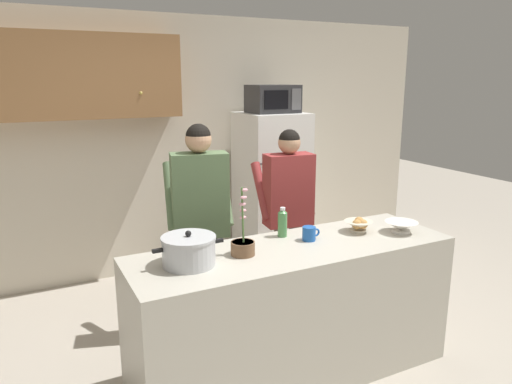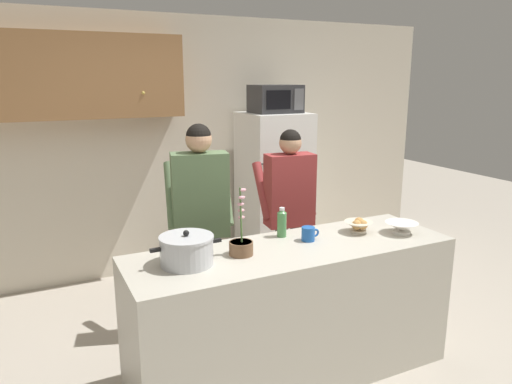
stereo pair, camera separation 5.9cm
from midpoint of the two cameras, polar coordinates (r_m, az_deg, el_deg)
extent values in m
plane|color=#B2A899|center=(3.57, 3.77, -20.55)|extent=(14.00, 14.00, 0.00)
cube|color=beige|center=(5.11, -9.29, 5.51)|extent=(6.00, 0.12, 2.60)
cube|color=olive|center=(4.61, -23.40, 12.50)|extent=(2.21, 0.34, 0.74)
sphere|color=gold|center=(4.55, -13.85, 11.33)|extent=(0.03, 0.03, 0.03)
cube|color=#BCB7A8|center=(3.33, 3.90, -13.98)|extent=(2.17, 0.68, 0.92)
cube|color=white|center=(5.12, 1.48, 0.20)|extent=(0.64, 0.64, 1.64)
cube|color=#333333|center=(4.77, 3.35, 3.61)|extent=(0.63, 0.01, 0.01)
cylinder|color=#B2B2B7|center=(4.93, 5.21, -1.35)|extent=(0.02, 0.02, 0.74)
cube|color=#2D2D30|center=(4.97, 1.65, 10.97)|extent=(0.48, 0.36, 0.28)
cube|color=black|center=(4.78, 2.08, 10.87)|extent=(0.26, 0.01, 0.18)
cube|color=#59595B|center=(4.89, 4.46, 10.90)|extent=(0.11, 0.01, 0.21)
cylinder|color=black|center=(3.89, -5.71, -10.71)|extent=(0.11, 0.11, 0.81)
cylinder|color=black|center=(3.87, -7.91, -10.89)|extent=(0.11, 0.11, 0.81)
cube|color=#59724C|center=(3.64, -7.12, -0.36)|extent=(0.45, 0.29, 0.64)
sphere|color=tan|center=(3.57, -7.32, 6.17)|extent=(0.20, 0.20, 0.20)
sphere|color=black|center=(3.57, -7.33, 6.56)|extent=(0.19, 0.19, 0.19)
cylinder|color=#59724C|center=(3.80, -4.20, -0.04)|extent=(0.16, 0.39, 0.49)
cylinder|color=#59724C|center=(3.75, -10.55, -0.42)|extent=(0.16, 0.39, 0.49)
cylinder|color=#726656|center=(4.28, 4.20, -8.65)|extent=(0.11, 0.11, 0.77)
cylinder|color=#726656|center=(4.23, 2.46, -8.91)|extent=(0.11, 0.11, 0.77)
cube|color=#993333|center=(4.05, 3.47, 0.27)|extent=(0.42, 0.24, 0.61)
sphere|color=tan|center=(3.97, 3.55, 5.84)|extent=(0.19, 0.19, 0.19)
sphere|color=black|center=(3.97, 3.55, 6.17)|extent=(0.18, 0.18, 0.18)
cylinder|color=#993333|center=(4.24, 5.27, 0.57)|extent=(0.12, 0.37, 0.47)
cylinder|color=#993333|center=(4.08, 0.21, 0.13)|extent=(0.12, 0.37, 0.47)
cylinder|color=silver|center=(2.86, -8.54, -7.05)|extent=(0.31, 0.31, 0.16)
cylinder|color=silver|center=(2.83, -8.61, -5.39)|extent=(0.32, 0.32, 0.02)
sphere|color=black|center=(2.82, -8.62, -4.89)|extent=(0.04, 0.04, 0.04)
cube|color=black|center=(2.80, -12.20, -6.81)|extent=(0.06, 0.02, 0.02)
cube|color=black|center=(2.91, -5.09, -5.78)|extent=(0.06, 0.02, 0.02)
cylinder|color=#1E59B2|center=(3.26, 5.78, -4.93)|extent=(0.09, 0.09, 0.10)
torus|color=#1E59B2|center=(3.29, 6.62, -4.78)|extent=(0.06, 0.01, 0.06)
cylinder|color=beige|center=(3.50, 11.54, -4.49)|extent=(0.11, 0.11, 0.02)
cone|color=beige|center=(3.49, 11.57, -3.86)|extent=(0.20, 0.20, 0.06)
sphere|color=tan|center=(3.45, 11.39, -3.79)|extent=(0.07, 0.07, 0.07)
sphere|color=tan|center=(3.52, 11.65, -3.46)|extent=(0.07, 0.07, 0.07)
sphere|color=tan|center=(3.47, 12.07, -3.75)|extent=(0.07, 0.07, 0.07)
cylinder|color=white|center=(3.56, 16.34, -4.47)|extent=(0.13, 0.13, 0.02)
cone|color=white|center=(3.55, 16.38, -3.86)|extent=(0.23, 0.23, 0.06)
cylinder|color=#4C8C4C|center=(3.32, 2.65, -3.88)|extent=(0.06, 0.06, 0.17)
cone|color=#4C8C4C|center=(3.29, 2.67, -2.25)|extent=(0.06, 0.06, 0.03)
cylinder|color=white|center=(3.29, 2.67, -2.01)|extent=(0.04, 0.04, 0.02)
cylinder|color=brown|center=(3.00, -2.13, -6.68)|extent=(0.15, 0.15, 0.09)
cylinder|color=#38281E|center=(2.98, -2.14, -5.99)|extent=(0.14, 0.14, 0.01)
cylinder|color=#4C7238|center=(2.93, -2.17, -2.76)|extent=(0.01, 0.03, 0.34)
ellipsoid|color=pink|center=(2.94, -2.11, -3.02)|extent=(0.04, 0.03, 0.02)
ellipsoid|color=pink|center=(2.94, -2.13, -2.20)|extent=(0.04, 0.03, 0.02)
ellipsoid|color=pink|center=(2.91, -2.21, -1.45)|extent=(0.04, 0.03, 0.02)
ellipsoid|color=pink|center=(2.90, -2.06, -0.65)|extent=(0.04, 0.03, 0.02)
ellipsoid|color=pink|center=(2.91, -1.94, 0.24)|extent=(0.04, 0.03, 0.02)
camera|label=1|loc=(0.03, -90.47, -0.11)|focal=33.75mm
camera|label=2|loc=(0.03, 89.53, 0.11)|focal=33.75mm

